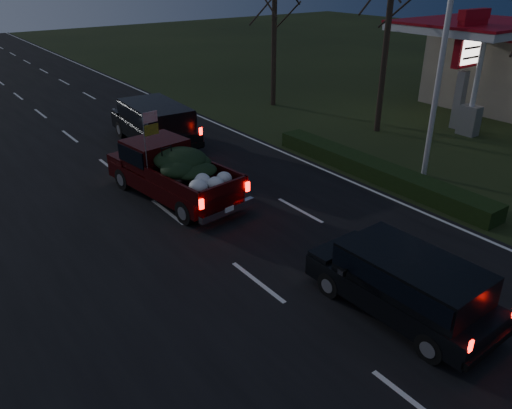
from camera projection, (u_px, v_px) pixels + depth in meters
ground at (258, 282)px, 12.81m from camera, size 120.00×120.00×0.00m
road_asphalt at (258, 282)px, 12.81m from camera, size 14.00×120.00×0.02m
hedge_row at (375, 170)px, 19.03m from camera, size 1.00×10.00×0.60m
light_pole at (447, 26)px, 16.97m from camera, size 0.50×0.90×9.16m
gas_price_pylon at (468, 50)px, 23.36m from camera, size 2.00×0.41×5.57m
gas_canopy at (475, 32)px, 24.90m from camera, size 7.10×6.10×4.88m
bare_tree_far at (274, 9)px, 26.85m from camera, size 3.60×3.60×7.00m
pickup_truck at (172, 168)px, 17.12m from camera, size 2.72×5.60×2.82m
lead_suv at (155, 120)px, 22.17m from camera, size 2.52×5.42×1.52m
rear_suv at (407, 280)px, 11.24m from camera, size 2.12×4.44×1.26m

